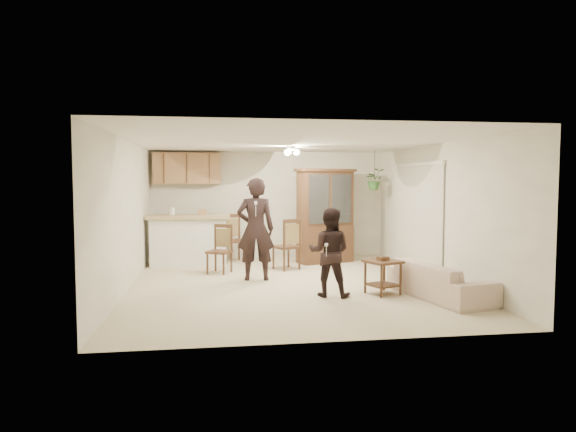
{
  "coord_description": "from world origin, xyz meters",
  "views": [
    {
      "loc": [
        -1.31,
        -8.82,
        1.83
      ],
      "look_at": [
        0.03,
        0.4,
        1.18
      ],
      "focal_mm": 32.0,
      "sensor_mm": 36.0,
      "label": 1
    }
  ],
  "objects": [
    {
      "name": "chair_hutch_right",
      "position": [
        0.16,
        1.53,
        0.3
      ],
      "size": [
        0.63,
        0.63,
        1.05
      ],
      "rotation": [
        0.0,
        0.0,
        3.62
      ],
      "color": "#3B2215",
      "rests_on": "floor"
    },
    {
      "name": "chair_hutch_left",
      "position": [
        -1.21,
        1.3,
        0.27
      ],
      "size": [
        0.57,
        0.57,
        0.96
      ],
      "rotation": [
        0.0,
        0.0,
        -0.47
      ],
      "color": "#3B2215",
      "rests_on": "floor"
    },
    {
      "name": "controller_child",
      "position": [
        0.37,
        -1.29,
        0.86
      ],
      "size": [
        0.08,
        0.13,
        0.04
      ],
      "primitive_type": "cube",
      "rotation": [
        0.0,
        0.0,
        2.78
      ],
      "color": "white",
      "rests_on": "child"
    },
    {
      "name": "breakfast_bar",
      "position": [
        -1.85,
        2.35,
        0.5
      ],
      "size": [
        1.6,
        0.55,
        1.0
      ],
      "primitive_type": "cube",
      "color": "white",
      "rests_on": "floor"
    },
    {
      "name": "vertical_blinds",
      "position": [
        2.71,
        0.9,
        1.1
      ],
      "size": [
        0.06,
        2.3,
        2.1
      ],
      "primitive_type": null,
      "color": "beige",
      "rests_on": "wall_right"
    },
    {
      "name": "ceiling",
      "position": [
        0.0,
        0.0,
        2.5
      ],
      "size": [
        5.5,
        6.5,
        0.02
      ],
      "primitive_type": "cube",
      "color": "white",
      "rests_on": "wall_back"
    },
    {
      "name": "child",
      "position": [
        0.49,
        -0.99,
        0.68
      ],
      "size": [
        0.8,
        0.71,
        1.35
      ],
      "primitive_type": "imported",
      "rotation": [
        0.0,
        0.0,
        2.78
      ],
      "color": "black",
      "rests_on": "floor"
    },
    {
      "name": "controller_adult",
      "position": [
        -0.59,
        0.06,
        1.44
      ],
      "size": [
        0.06,
        0.17,
        0.05
      ],
      "primitive_type": "cube",
      "rotation": [
        0.0,
        0.0,
        3.07
      ],
      "color": "white",
      "rests_on": "adult"
    },
    {
      "name": "china_hutch",
      "position": [
        1.14,
        2.31,
        1.03
      ],
      "size": [
        1.41,
        0.88,
        2.08
      ],
      "rotation": [
        0.0,
        0.0,
        0.31
      ],
      "color": "#3B2215",
      "rests_on": "floor"
    },
    {
      "name": "upper_cabinets",
      "position": [
        -1.9,
        3.07,
        2.1
      ],
      "size": [
        1.5,
        0.34,
        0.7
      ],
      "primitive_type": "cube",
      "color": "#966241",
      "rests_on": "wall_back"
    },
    {
      "name": "adult",
      "position": [
        -0.56,
        0.5,
        0.9
      ],
      "size": [
        0.68,
        0.48,
        1.8
      ],
      "primitive_type": "imported",
      "rotation": [
        0.0,
        0.0,
        3.07
      ],
      "color": "black",
      "rests_on": "floor"
    },
    {
      "name": "wall_right",
      "position": [
        2.75,
        0.0,
        1.25
      ],
      "size": [
        0.02,
        6.5,
        2.5
      ],
      "primitive_type": "cube",
      "color": "silver",
      "rests_on": "ground"
    },
    {
      "name": "wall_back",
      "position": [
        0.0,
        3.25,
        1.25
      ],
      "size": [
        5.5,
        0.02,
        2.5
      ],
      "primitive_type": "cube",
      "color": "silver",
      "rests_on": "ground"
    },
    {
      "name": "bar_top",
      "position": [
        -1.85,
        2.35,
        1.05
      ],
      "size": [
        1.75,
        0.7,
        0.08
      ],
      "primitive_type": "cube",
      "color": "tan",
      "rests_on": "breakfast_bar"
    },
    {
      "name": "side_table",
      "position": [
        1.37,
        -0.97,
        0.28
      ],
      "size": [
        0.65,
        0.65,
        0.61
      ],
      "rotation": [
        0.0,
        0.0,
        0.38
      ],
      "color": "#3B2215",
      "rests_on": "floor"
    },
    {
      "name": "chair_bar",
      "position": [
        -0.89,
        2.67,
        0.3
      ],
      "size": [
        0.56,
        0.56,
        1.06
      ],
      "rotation": [
        0.0,
        0.0,
        0.21
      ],
      "color": "#3B2215",
      "rests_on": "floor"
    },
    {
      "name": "wall_left",
      "position": [
        -2.75,
        0.0,
        1.25
      ],
      "size": [
        0.02,
        6.5,
        2.5
      ],
      "primitive_type": "cube",
      "color": "silver",
      "rests_on": "ground"
    },
    {
      "name": "plant_cord",
      "position": [
        2.3,
        2.4,
        2.17
      ],
      "size": [
        0.01,
        0.01,
        0.65
      ],
      "primitive_type": "cylinder",
      "color": "black",
      "rests_on": "ceiling"
    },
    {
      "name": "wall_front",
      "position": [
        0.0,
        -3.25,
        1.25
      ],
      "size": [
        5.5,
        0.02,
        2.5
      ],
      "primitive_type": "cube",
      "color": "silver",
      "rests_on": "ground"
    },
    {
      "name": "ceiling_fixture",
      "position": [
        0.2,
        1.2,
        2.4
      ],
      "size": [
        0.36,
        0.36,
        0.2
      ],
      "primitive_type": null,
      "color": "beige",
      "rests_on": "ceiling"
    },
    {
      "name": "sofa",
      "position": [
        2.17,
        -1.34,
        0.37
      ],
      "size": [
        1.11,
        1.99,
        0.73
      ],
      "primitive_type": "imported",
      "rotation": [
        0.0,
        0.0,
        1.78
      ],
      "color": "beige",
      "rests_on": "floor"
    },
    {
      "name": "floor",
      "position": [
        0.0,
        0.0,
        0.0
      ],
      "size": [
        6.5,
        6.5,
        0.0
      ],
      "primitive_type": "plane",
      "color": "beige",
      "rests_on": "ground"
    },
    {
      "name": "hanging_plant",
      "position": [
        2.3,
        2.4,
        1.85
      ],
      "size": [
        0.43,
        0.37,
        0.48
      ],
      "primitive_type": "imported",
      "color": "#2C6327",
      "rests_on": "ceiling"
    }
  ]
}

